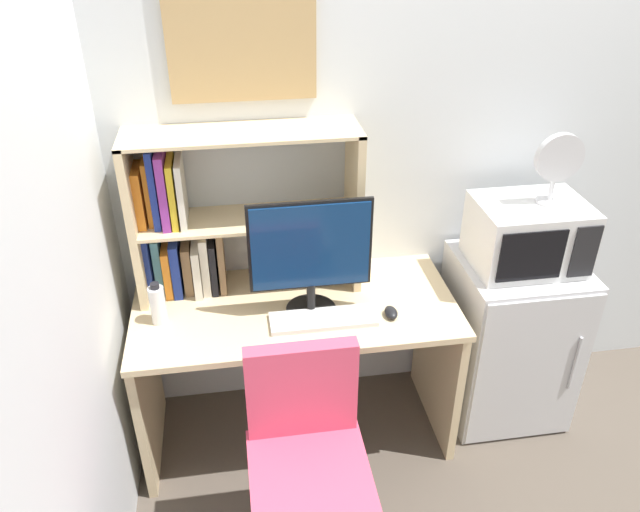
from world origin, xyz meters
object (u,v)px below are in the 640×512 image
Objects in this scene: monitor at (311,253)px; wall_corkboard at (241,31)px; computer_mouse at (391,312)px; mini_fridge at (508,337)px; hutch_bookshelf at (209,219)px; microwave at (528,234)px; keyboard at (323,319)px; water_bottle at (158,304)px; desk_fan at (558,163)px; desk_chair at (308,478)px.

wall_corkboard reaches higher than monitor.
computer_mouse is 0.74m from mini_fridge.
microwave is at bearing -6.79° from hutch_bookshelf.
keyboard is at bearing -169.79° from mini_fridge.
monitor reaches higher than computer_mouse.
desk_fan reaches higher than water_bottle.
wall_corkboard is at bearing 119.18° from keyboard.
water_bottle is 0.33× the size of wall_corkboard.
desk_fan reaches higher than monitor.
hutch_bookshelf is at bearing 109.33° from desk_chair.
microwave reaches higher than desk_chair.
desk_fan is at bearing 4.73° from monitor.
desk_fan is (1.40, -0.16, 0.22)m from hutch_bookshelf.
wall_corkboard reaches higher than microwave.
monitor reaches higher than water_bottle.
keyboard is at bearing -63.61° from monitor.
mini_fridge is 0.88m from desk_fan.
hutch_bookshelf is 1.14× the size of mini_fridge.
hutch_bookshelf is 0.40m from water_bottle.
water_bottle is (-0.61, 0.02, -0.19)m from monitor.
keyboard is 0.53× the size of mini_fridge.
keyboard is (0.42, -0.33, -0.32)m from hutch_bookshelf.
microwave is (0.63, 0.17, 0.21)m from computer_mouse.
keyboard is 0.76× the size of wall_corkboard.
computer_mouse is 0.69m from microwave.
wall_corkboard is at bearing 96.53° from desk_chair.
computer_mouse is at bearing -164.57° from microwave.
keyboard is 0.95m from microwave.
wall_corkboard is at bearing 167.00° from microwave.
hutch_bookshelf reaches higher than mini_fridge.
desk_chair is at bearing -130.18° from computer_mouse.
desk_fan reaches higher than mini_fridge.
hutch_bookshelf is 1.66× the size of wall_corkboard.
water_bottle is 1.57m from microwave.
microwave reaches higher than water_bottle.
hutch_bookshelf reaches higher than desk_fan.
keyboard is 0.61m from desk_chair.
desk_chair reaches higher than mini_fridge.
water_bottle is at bearing -134.71° from hutch_bookshelf.
wall_corkboard is (-0.20, 0.36, 0.77)m from monitor.
water_bottle is (-0.93, 0.11, 0.07)m from computer_mouse.
keyboard is at bearing 74.78° from desk_chair.
wall_corkboard is at bearing 166.86° from mini_fridge.
desk_fan is at bearing 2.17° from water_bottle.
hutch_bookshelf reaches higher than monitor.
desk_chair is (-0.10, -0.57, -0.59)m from monitor.
monitor is 1.66× the size of desk_fan.
mini_fridge is (0.63, 0.17, -0.34)m from computer_mouse.
monitor is 0.83m from desk_chair.
mini_fridge is (1.56, 0.06, -0.41)m from water_bottle.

